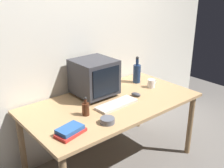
# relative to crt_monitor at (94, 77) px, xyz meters

# --- Properties ---
(ground_plane) EXTENTS (6.00, 6.00, 0.00)m
(ground_plane) POSITION_rel_crt_monitor_xyz_m (0.04, -0.23, -0.92)
(ground_plane) COLOR slate
(back_wall) EXTENTS (4.00, 0.08, 2.50)m
(back_wall) POSITION_rel_crt_monitor_xyz_m (0.04, 0.28, 0.33)
(back_wall) COLOR silver
(back_wall) RESTS_ON ground
(desk) EXTENTS (1.68, 0.90, 0.73)m
(desk) POSITION_rel_crt_monitor_xyz_m (0.04, -0.23, -0.27)
(desk) COLOR tan
(desk) RESTS_ON ground
(crt_monitor) EXTENTS (0.38, 0.39, 0.37)m
(crt_monitor) POSITION_rel_crt_monitor_xyz_m (0.00, 0.00, 0.00)
(crt_monitor) COLOR #333338
(crt_monitor) RESTS_ON desk
(keyboard) EXTENTS (0.43, 0.17, 0.02)m
(keyboard) POSITION_rel_crt_monitor_xyz_m (0.01, -0.32, -0.18)
(keyboard) COLOR beige
(keyboard) RESTS_ON desk
(computer_mouse) EXTENTS (0.09, 0.11, 0.04)m
(computer_mouse) POSITION_rel_crt_monitor_xyz_m (0.30, -0.29, -0.17)
(computer_mouse) COLOR #3F3F47
(computer_mouse) RESTS_ON desk
(bottle_tall) EXTENTS (0.09, 0.09, 0.31)m
(bottle_tall) POSITION_rel_crt_monitor_xyz_m (0.59, -0.01, -0.08)
(bottle_tall) COLOR navy
(bottle_tall) RESTS_ON desk
(bottle_short) EXTENTS (0.06, 0.06, 0.17)m
(bottle_short) POSITION_rel_crt_monitor_xyz_m (-0.31, -0.30, -0.13)
(bottle_short) COLOR #472314
(bottle_short) RESTS_ON desk
(book_stack) EXTENTS (0.25, 0.18, 0.06)m
(book_stack) POSITION_rel_crt_monitor_xyz_m (-0.58, -0.48, -0.17)
(book_stack) COLOR red
(book_stack) RESTS_ON desk
(mug) EXTENTS (0.12, 0.08, 0.09)m
(mug) POSITION_rel_crt_monitor_xyz_m (0.60, -0.22, -0.15)
(mug) COLOR white
(mug) RESTS_ON desk
(cd_spindle) EXTENTS (0.12, 0.12, 0.04)m
(cd_spindle) POSITION_rel_crt_monitor_xyz_m (-0.26, -0.52, -0.17)
(cd_spindle) COLOR #595B66
(cd_spindle) RESTS_ON desk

